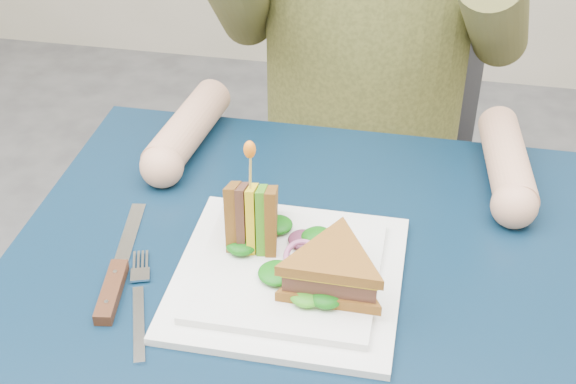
% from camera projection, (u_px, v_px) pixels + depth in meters
% --- Properties ---
extents(table, '(0.75, 0.75, 0.73)m').
position_uv_depth(table, '(306.00, 347.00, 0.95)').
color(table, black).
rests_on(table, ground).
extents(chair, '(0.42, 0.40, 0.93)m').
position_uv_depth(chair, '(365.00, 134.00, 1.56)').
color(chair, '#47474C').
rests_on(chair, ground).
extents(plate, '(0.26, 0.26, 0.02)m').
position_uv_depth(plate, '(288.00, 274.00, 0.93)').
color(plate, white).
rests_on(plate, table).
extents(sandwich_flat, '(0.14, 0.14, 0.05)m').
position_uv_depth(sandwich_flat, '(333.00, 271.00, 0.88)').
color(sandwich_flat, brown).
rests_on(sandwich_flat, plate).
extents(sandwich_upright, '(0.08, 0.13, 0.13)m').
position_uv_depth(sandwich_upright, '(252.00, 215.00, 0.95)').
color(sandwich_upright, brown).
rests_on(sandwich_upright, plate).
extents(fork, '(0.07, 0.17, 0.01)m').
position_uv_depth(fork, '(139.00, 305.00, 0.89)').
color(fork, silver).
rests_on(fork, table).
extents(knife, '(0.05, 0.22, 0.02)m').
position_uv_depth(knife, '(115.00, 280.00, 0.92)').
color(knife, silver).
rests_on(knife, table).
extents(toothpick, '(0.01, 0.01, 0.06)m').
position_uv_depth(toothpick, '(250.00, 170.00, 0.91)').
color(toothpick, tan).
rests_on(toothpick, sandwich_upright).
extents(toothpick_frill, '(0.01, 0.01, 0.02)m').
position_uv_depth(toothpick_frill, '(250.00, 150.00, 0.89)').
color(toothpick_frill, orange).
rests_on(toothpick_frill, sandwich_upright).
extents(lettuce_spill, '(0.15, 0.13, 0.02)m').
position_uv_depth(lettuce_spill, '(294.00, 256.00, 0.92)').
color(lettuce_spill, '#337A14').
rests_on(lettuce_spill, plate).
extents(onion_ring, '(0.04, 0.04, 0.02)m').
position_uv_depth(onion_ring, '(302.00, 256.00, 0.91)').
color(onion_ring, '#9E4C7A').
rests_on(onion_ring, plate).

